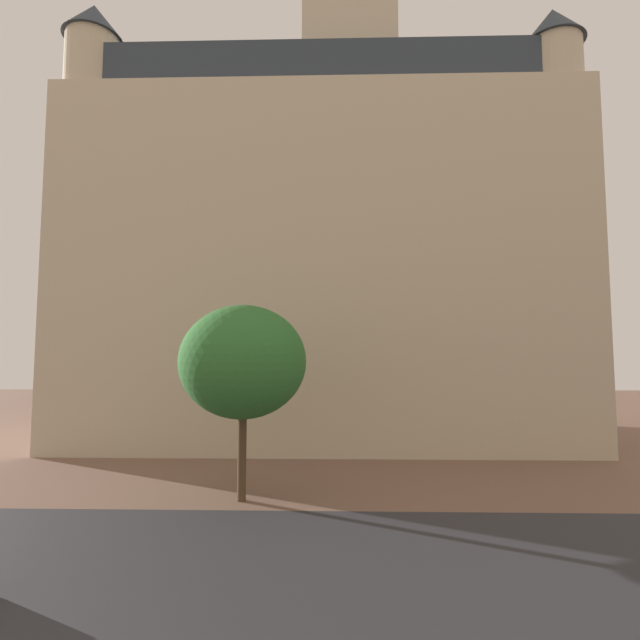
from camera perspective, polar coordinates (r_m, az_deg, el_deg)
The scene contains 4 objects.
ground_plane at distance 13.38m, azimuth 1.86°, elevation -25.87°, with size 120.00×120.00×0.00m, color brown.
street_asphalt_strip at distance 12.16m, azimuth 1.90°, elevation -28.11°, with size 120.00×8.66×0.00m, color #2D2D33.
landmark_building at distance 31.23m, azimuth 0.70°, elevation 8.42°, with size 28.54×14.98×39.92m.
tree_curb_far at distance 16.78m, azimuth -9.22°, elevation -5.00°, with size 4.40×4.40×6.71m.
Camera 1 is at (-0.07, -2.46, 4.86)m, focal length 26.61 mm.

